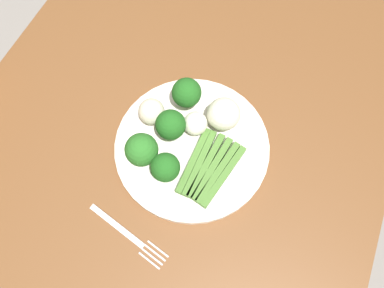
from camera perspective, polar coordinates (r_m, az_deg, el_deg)
name	(u,v)px	position (r m, az deg, el deg)	size (l,w,h in m)	color
ground_plane	(176,227)	(1.40, -2.53, -13.08)	(6.00, 6.00, 0.02)	gray
dining_table	(165,178)	(0.78, -4.42, -5.51)	(1.24, 0.82, 0.73)	brown
plate	(192,147)	(0.68, 0.00, -0.40)	(0.29, 0.29, 0.01)	silver
asparagus_bundle	(209,168)	(0.65, 2.72, -3.78)	(0.14, 0.09, 0.01)	#47752D
broccoli_left	(142,150)	(0.63, -8.05, -0.95)	(0.06, 0.06, 0.07)	#568E33
broccoli_back_right	(170,125)	(0.65, -3.48, 3.06)	(0.06, 0.06, 0.07)	#4C7F2B
broccoli_front_left	(187,93)	(0.68, -0.78, 8.11)	(0.06, 0.06, 0.07)	#4C7F2B
broccoli_outer_edge	(165,168)	(0.62, -4.28, -3.78)	(0.05, 0.05, 0.06)	#4C7F2B
cauliflower_near_center	(224,114)	(0.67, 5.08, 4.78)	(0.06, 0.06, 0.06)	silver
cauliflower_front	(152,112)	(0.68, -6.49, 5.17)	(0.05, 0.05, 0.05)	beige
cauliflower_near_fork	(195,124)	(0.67, 0.55, 3.29)	(0.05, 0.05, 0.05)	white
fork	(128,235)	(0.65, -10.17, -14.09)	(0.06, 0.16, 0.00)	silver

